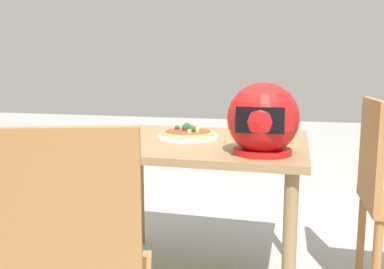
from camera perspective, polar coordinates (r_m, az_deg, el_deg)
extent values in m
cube|color=olive|center=(1.84, 0.60, -1.20)|extent=(0.99, 0.86, 0.03)
cylinder|color=olive|center=(2.23, 14.02, -9.05)|extent=(0.05, 0.05, 0.68)
cylinder|color=olive|center=(2.40, -7.42, -7.60)|extent=(0.05, 0.05, 0.68)
cylinder|color=olive|center=(1.55, 13.55, -17.27)|extent=(0.05, 0.05, 0.68)
cylinder|color=olive|center=(1.78, -16.67, -13.83)|extent=(0.05, 0.05, 0.68)
cylinder|color=white|center=(1.89, -0.59, -0.30)|extent=(0.29, 0.29, 0.01)
cylinder|color=tan|center=(1.89, -0.59, 0.15)|extent=(0.25, 0.25, 0.02)
cylinder|color=red|center=(1.89, -0.59, 0.46)|extent=(0.22, 0.22, 0.00)
sphere|color=#234C1E|center=(1.91, -0.73, 1.02)|extent=(0.04, 0.04, 0.04)
sphere|color=#234C1E|center=(1.91, -0.19, 0.91)|extent=(0.03, 0.03, 0.03)
sphere|color=#234C1E|center=(1.87, 0.03, 0.77)|extent=(0.04, 0.04, 0.04)
sphere|color=#234C1E|center=(1.91, -0.94, 0.92)|extent=(0.03, 0.03, 0.03)
sphere|color=#234C1E|center=(1.94, -2.14, 0.96)|extent=(0.02, 0.02, 0.02)
cylinder|color=#E0D172|center=(1.95, 0.89, 1.03)|extent=(0.02, 0.02, 0.02)
cylinder|color=#E0D172|center=(1.81, -0.36, 0.44)|extent=(0.02, 0.02, 0.02)
cylinder|color=#E0D172|center=(1.88, 0.14, 0.72)|extent=(0.03, 0.03, 0.01)
cylinder|color=#E0D172|center=(1.93, -0.05, 0.90)|extent=(0.02, 0.02, 0.01)
cylinder|color=#E0D172|center=(1.86, 0.65, 0.66)|extent=(0.03, 0.03, 0.02)
sphere|color=#B21414|center=(1.52, 10.02, 2.26)|extent=(0.27, 0.27, 0.27)
cylinder|color=#B21414|center=(1.54, 9.90, -2.34)|extent=(0.22, 0.22, 0.02)
cube|color=black|center=(1.40, 9.62, 2.02)|extent=(0.17, 0.02, 0.09)
cube|color=#996638|center=(0.93, -19.27, -12.95)|extent=(0.37, 0.15, 0.45)
cube|color=#996638|center=(1.91, 24.06, -2.14)|extent=(0.04, 0.38, 0.45)
cylinder|color=#996638|center=(2.20, 22.85, -13.19)|extent=(0.04, 0.04, 0.43)
cylinder|color=#996638|center=(1.89, 24.63, -16.95)|extent=(0.04, 0.04, 0.43)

